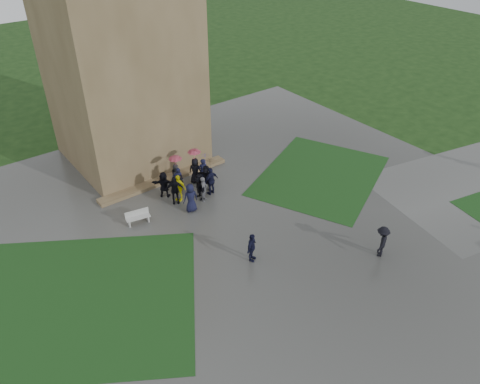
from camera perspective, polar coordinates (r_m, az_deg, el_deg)
ground at (r=23.63m, az=3.82°, el=-9.63°), size 120.00×120.00×0.00m
plaza at (r=24.76m, az=0.79°, el=-7.12°), size 34.00×34.00×0.02m
lawn_inset_left at (r=23.44m, az=-19.48°, el=-12.36°), size 14.10×13.46×0.01m
lawn_inset_right at (r=31.31m, az=9.73°, el=2.01°), size 11.12×10.15×0.01m
tower at (r=30.93m, az=-14.94°, el=19.13°), size 8.00×8.00×18.00m
tower_plinth at (r=30.61m, az=-9.16°, el=1.51°), size 9.00×0.80×0.22m
bench at (r=26.99m, az=-12.35°, el=-2.98°), size 1.42×0.67×0.79m
visitor_cluster at (r=28.62m, az=-6.01°, el=1.50°), size 3.84×3.52×2.46m
pedestrian_mid at (r=23.66m, az=1.43°, el=-6.78°), size 1.10×0.94×1.63m
pedestrian_near at (r=24.98m, az=16.90°, el=-5.79°), size 1.28×1.04×1.76m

